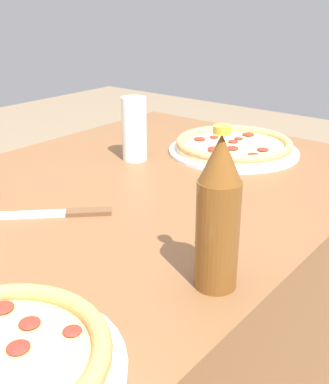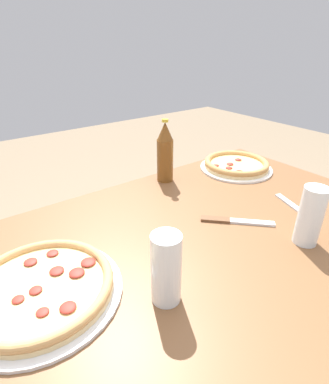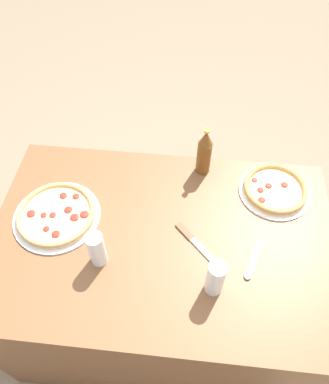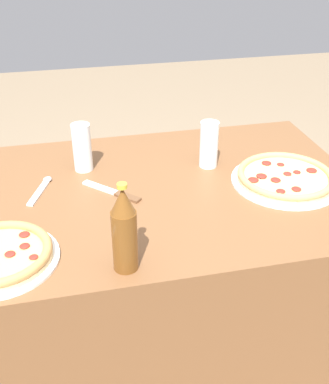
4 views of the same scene
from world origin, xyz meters
TOP-DOWN VIEW (x-y plane):
  - table at (0.00, 0.00)m, footprint 1.29×0.83m
  - pizza_veggie at (-0.41, 0.05)m, footprint 0.33×0.33m
  - pizza_pepperoni at (0.43, 0.26)m, footprint 0.29×0.29m
  - glass_iced_tea at (-0.21, -0.12)m, footprint 0.06×0.06m
  - glass_lemonade at (0.20, -0.18)m, footprint 0.06×0.06m
  - beer_bottle at (0.14, 0.35)m, footprint 0.06×0.06m
  - knife at (0.12, -0.01)m, footprint 0.16×0.17m
  - spoon at (0.33, -0.08)m, footprint 0.08×0.17m

SIDE VIEW (x-z plane):
  - table at x=0.00m, z-range 0.00..0.76m
  - knife at x=0.12m, z-range 0.76..0.77m
  - spoon at x=0.33m, z-range 0.76..0.77m
  - pizza_veggie at x=-0.41m, z-range 0.76..0.80m
  - pizza_pepperoni at x=0.43m, z-range 0.76..0.80m
  - glass_iced_tea at x=-0.21m, z-range 0.75..0.91m
  - glass_lemonade at x=0.20m, z-range 0.75..0.91m
  - beer_bottle at x=0.14m, z-range 0.75..0.98m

